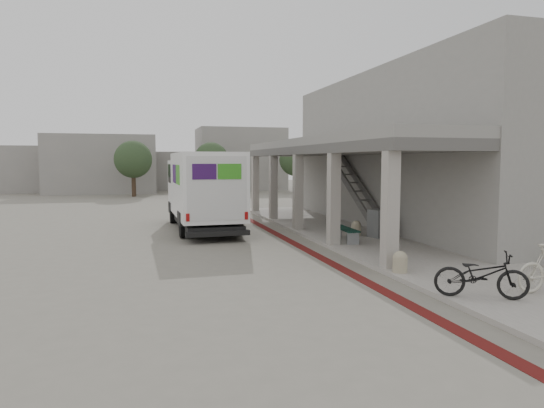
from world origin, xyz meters
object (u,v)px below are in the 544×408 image
object	(u,v)px
utility_cabinet	(377,223)
bicycle_black	(481,275)
fedex_truck	(203,189)
bench	(344,231)

from	to	relation	value
utility_cabinet	bicycle_black	distance (m)	8.32
fedex_truck	bench	bearing A→B (deg)	-49.48
utility_cabinet	bicycle_black	world-z (taller)	utility_cabinet
fedex_truck	bicycle_black	distance (m)	13.62
fedex_truck	bench	distance (m)	6.98
bicycle_black	bench	bearing A→B (deg)	27.29
fedex_truck	bicycle_black	xyz separation A→B (m)	(4.31, -12.86, -1.18)
bench	bicycle_black	size ratio (longest dim) A/B	1.08
bench	utility_cabinet	distance (m)	1.61
fedex_truck	utility_cabinet	bearing A→B (deg)	-38.87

